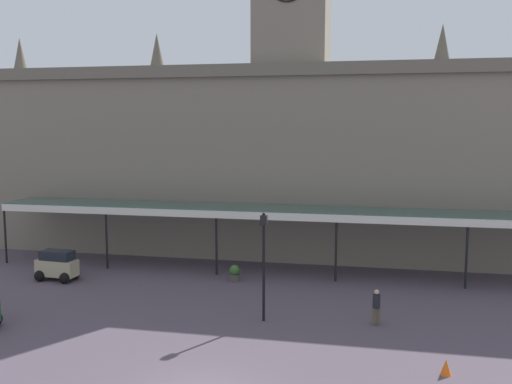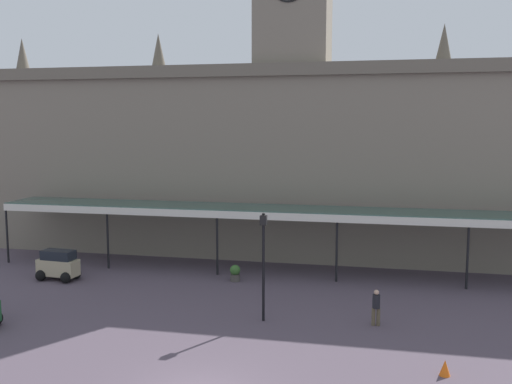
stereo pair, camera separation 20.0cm
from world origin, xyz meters
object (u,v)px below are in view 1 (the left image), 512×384
car_beige_van (57,267)px  pedestrian_beside_cars (376,306)px  traffic_cone (446,367)px  planter_forecourt_centre (235,273)px  victorian_lamppost (264,254)px

car_beige_van → pedestrian_beside_cars: car_beige_van is taller
pedestrian_beside_cars → traffic_cone: 5.35m
car_beige_van → traffic_cone: size_ratio=4.16×
pedestrian_beside_cars → planter_forecourt_centre: size_ratio=1.74×
car_beige_van → traffic_cone: car_beige_van is taller
pedestrian_beside_cars → victorian_lamppost: (-5.12, -0.46, 2.25)m
planter_forecourt_centre → victorian_lamppost: bearing=-64.7°
pedestrian_beside_cars → victorian_lamppost: bearing=-174.8°
pedestrian_beside_cars → planter_forecourt_centre: (-8.03, 5.69, -0.42)m
car_beige_van → pedestrian_beside_cars: 18.64m
pedestrian_beside_cars → car_beige_van: bearing=168.2°
traffic_cone → planter_forecourt_centre: planter_forecourt_centre is taller
pedestrian_beside_cars → planter_forecourt_centre: 9.85m
car_beige_van → pedestrian_beside_cars: (18.25, -3.80, 0.10)m
planter_forecourt_centre → traffic_cone: bearing=-44.7°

